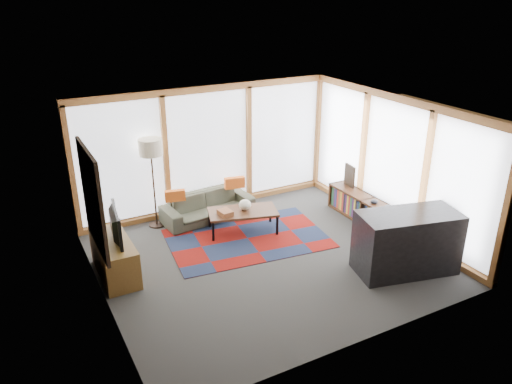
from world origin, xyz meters
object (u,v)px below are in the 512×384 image
coffee_table (243,221)px  tv_console (115,258)px  floor_lamp (154,184)px  bar_counter (407,242)px  bookshelf (367,211)px  television (111,225)px  sofa (208,206)px

coffee_table → tv_console: size_ratio=1.03×
floor_lamp → bar_counter: 4.74m
bookshelf → coffee_table: bearing=160.3°
tv_console → coffee_table: bearing=9.3°
floor_lamp → coffee_table: (1.38, -1.03, -0.67)m
floor_lamp → television: floor_lamp is taller
sofa → floor_lamp: size_ratio=1.04×
coffee_table → tv_console: 2.57m
sofa → coffee_table: size_ratio=1.42×
sofa → tv_console: 2.50m
sofa → television: (-2.15, -1.23, 0.62)m
coffee_table → bookshelf: size_ratio=0.62×
coffee_table → floor_lamp: bearing=143.2°
floor_lamp → tv_console: size_ratio=1.41×
bar_counter → television: bearing=166.9°
television → bar_counter: size_ratio=0.56×
coffee_table → television: size_ratio=1.41×
bookshelf → bar_counter: bar_counter is taller
sofa → tv_console: (-2.17, -1.26, 0.05)m
bookshelf → sofa: bearing=148.2°
floor_lamp → television: bearing=-128.7°
sofa → bar_counter: 3.97m
bookshelf → bar_counter: 1.81m
coffee_table → bookshelf: bookshelf is taller
sofa → coffee_table: sofa is taller
bookshelf → television: (-4.86, 0.45, 0.63)m
tv_console → bar_counter: (4.26, -2.10, 0.20)m
coffee_table → tv_console: tv_console is taller
floor_lamp → sofa: bearing=-10.7°
coffee_table → tv_console: (-2.53, -0.42, 0.10)m
bar_counter → tv_console: bearing=167.3°
tv_console → television: bearing=66.0°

